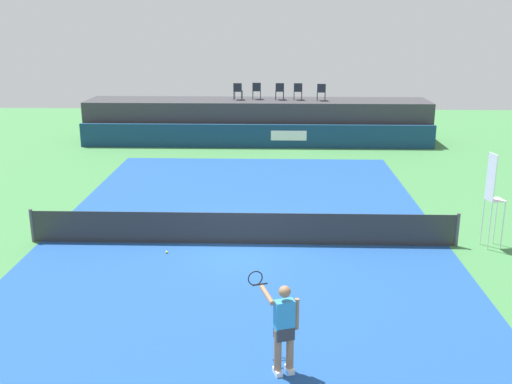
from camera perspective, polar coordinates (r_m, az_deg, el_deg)
name	(u,v)px	position (r m, az deg, el deg)	size (l,w,h in m)	color
ground_plane	(247,212)	(20.42, -0.85, -1.90)	(48.00, 48.00, 0.00)	#3D7A42
court_inner	(243,244)	(17.60, -1.29, -4.94)	(12.00, 22.00, 0.00)	#1C478C
sponsor_wall	(257,136)	(30.45, 0.05, 5.34)	(18.00, 0.22, 1.20)	navy
spectator_platform	(257,121)	(32.13, 0.14, 6.82)	(18.00, 2.80, 2.20)	#38383D
spectator_chair_far_left	(238,90)	(31.91, -1.74, 9.64)	(0.47, 0.47, 0.89)	#1E232D
spectator_chair_left	(257,90)	(32.12, 0.06, 9.69)	(0.45, 0.45, 0.89)	#1E232D
spectator_chair_center	(280,90)	(31.96, 2.27, 9.65)	(0.45, 0.45, 0.89)	#1E232D
spectator_chair_right	(298,91)	(31.95, 4.02, 9.62)	(0.45, 0.45, 0.89)	#1E232D
spectator_chair_far_right	(321,91)	(31.75, 6.24, 9.52)	(0.46, 0.46, 0.89)	#1E232D
umpire_chair	(492,194)	(18.13, 21.60, -0.19)	(0.52, 0.52, 2.76)	white
tennis_net	(242,228)	(17.44, -1.30, -3.49)	(12.40, 0.02, 0.95)	#2D2D2D
net_post_near	(32,225)	(18.80, -20.56, -3.00)	(0.10, 0.10, 1.00)	#4C4C51
net_post_far	(457,230)	(18.19, 18.63, -3.43)	(0.10, 0.10, 1.00)	#4C4C51
tennis_player	(283,326)	(11.19, 2.62, -12.63)	(0.97, 1.09, 1.77)	white
tennis_ball	(167,252)	(17.07, -8.50, -5.68)	(0.07, 0.07, 0.07)	#D8EA33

